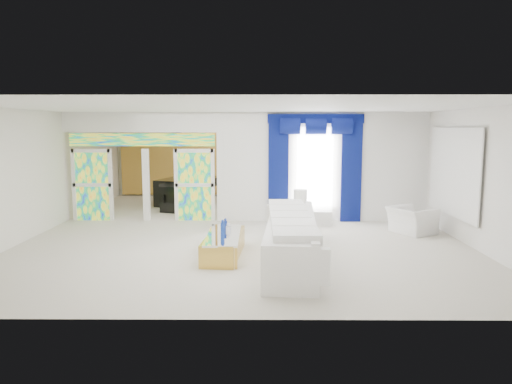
{
  "coord_description": "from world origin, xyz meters",
  "views": [
    {
      "loc": [
        0.37,
        -12.19,
        2.59
      ],
      "look_at": [
        0.3,
        -1.2,
        1.1
      ],
      "focal_mm": 33.57,
      "sensor_mm": 36.0,
      "label": 1
    }
  ],
  "objects_px": {
    "white_sofa": "(291,240)",
    "grand_piano": "(184,192)",
    "console_table": "(311,218)",
    "armchair": "(412,220)",
    "coffee_table": "(224,245)"
  },
  "relations": [
    {
      "from": "console_table",
      "to": "grand_piano",
      "type": "xyz_separation_m",
      "value": [
        -3.96,
        3.37,
        0.25
      ]
    },
    {
      "from": "white_sofa",
      "to": "grand_piano",
      "type": "xyz_separation_m",
      "value": [
        -3.19,
        6.85,
        0.03
      ]
    },
    {
      "from": "white_sofa",
      "to": "coffee_table",
      "type": "xyz_separation_m",
      "value": [
        -1.35,
        0.3,
        -0.19
      ]
    },
    {
      "from": "armchair",
      "to": "coffee_table",
      "type": "bearing_deg",
      "value": 86.64
    },
    {
      "from": "white_sofa",
      "to": "grand_piano",
      "type": "bearing_deg",
      "value": 119.3
    },
    {
      "from": "console_table",
      "to": "armchair",
      "type": "xyz_separation_m",
      "value": [
        2.35,
        -1.07,
        0.14
      ]
    },
    {
      "from": "console_table",
      "to": "grand_piano",
      "type": "bearing_deg",
      "value": 139.62
    },
    {
      "from": "white_sofa",
      "to": "coffee_table",
      "type": "distance_m",
      "value": 1.4
    },
    {
      "from": "white_sofa",
      "to": "armchair",
      "type": "distance_m",
      "value": 3.95
    },
    {
      "from": "grand_piano",
      "to": "armchair",
      "type": "bearing_deg",
      "value": -16.62
    },
    {
      "from": "white_sofa",
      "to": "grand_piano",
      "type": "relative_size",
      "value": 2.44
    },
    {
      "from": "coffee_table",
      "to": "console_table",
      "type": "distance_m",
      "value": 3.83
    },
    {
      "from": "armchair",
      "to": "white_sofa",
      "type": "bearing_deg",
      "value": 99.06
    },
    {
      "from": "armchair",
      "to": "grand_piano",
      "type": "distance_m",
      "value": 7.71
    },
    {
      "from": "armchair",
      "to": "grand_piano",
      "type": "height_order",
      "value": "grand_piano"
    }
  ]
}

